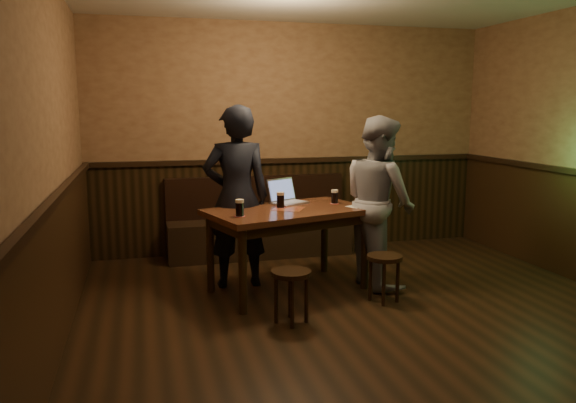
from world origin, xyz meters
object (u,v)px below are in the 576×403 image
Objects in this scene: pub_table at (288,220)px; person_grey at (379,201)px; stool_right at (384,265)px; pint_mid at (281,200)px; laptop at (286,197)px; stool_left at (291,281)px; bench at (259,230)px; pint_left at (240,208)px; person_suit at (237,197)px; pint_right at (335,197)px.

person_grey reaches higher than pub_table.
person_grey reaches higher than stool_right.
laptop reaches higher than pint_mid.
person_grey reaches higher than stool_left.
pint_mid is (-0.06, -1.32, 0.58)m from bench.
stool_left reaches higher than stool_right.
pint_mid is (0.13, 0.90, 0.53)m from stool_left.
stool_left is 1.01m from stool_right.
pint_left is 1.48m from person_grey.
stool_left is at bearing 105.25° from person_suit.
pint_left reaches higher than pint_right.
pub_table is 10.88× the size of pint_mid.
laptop is at bearing 64.40° from pint_mid.
person_suit reaches higher than bench.
person_grey is at bearing -25.07° from pint_right.
bench is 1.22× the size of person_suit.
pub_table is 11.84× the size of pint_right.
pub_table is 10.85× the size of pint_left.
pint_mid is at bearing -92.59° from bench.
stool_right is 1.58m from person_suit.
bench is at bearing 85.00° from stool_left.
pint_left is at bearing 85.43° from person_suit.
person_grey reaches higher than pint_mid.
laptop reaches higher than pint_right.
pint_right is at bearing 22.44° from pint_left.
pub_table is at bearing 76.85° from stool_left.
bench reaches higher than stool_left.
pint_right is at bearing 9.42° from pint_mid.
pint_right is at bearing -66.56° from bench.
person_grey is (0.93, -1.41, 0.54)m from bench.
pub_table is at bearing 144.67° from stool_right.
person_suit is (-1.23, 0.83, 0.55)m from stool_right.
stool_left is 1.29m from laptop.
pub_table is 0.61m from pint_left.
pint_left is at bearing -107.40° from bench.
pint_right is 0.33× the size of laptop.
pint_mid is 0.35× the size of laptop.
bench is 1.29× the size of person_grey.
laptop is (-0.47, 0.15, -0.01)m from pint_right.
bench is 1.45m from pint_mid.
pint_mid reaches higher than bench.
stool_left is (-0.19, -0.83, -0.35)m from pub_table.
stool_left is 1.02× the size of stool_right.
bench is 4.96× the size of laptop.
stool_right is at bearing 155.16° from person_grey.
pint_left is at bearing 167.76° from stool_right.
stool_right is 0.99× the size of laptop.
bench is 15.27× the size of pint_right.
stool_right is 0.92m from pint_right.
pint_right is at bearing 54.06° from stool_left.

